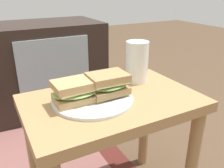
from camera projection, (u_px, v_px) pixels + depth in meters
name	position (u px, v px, depth m)	size (l,w,h in m)	color
side_table	(112.00, 123.00, 0.81)	(0.56, 0.36, 0.46)	#A37A4C
tv_cabinet	(28.00, 69.00, 1.56)	(0.96, 0.46, 0.58)	black
plate	(93.00, 99.00, 0.75)	(0.26, 0.26, 0.01)	silver
sandwich_front	(76.00, 91.00, 0.72)	(0.14, 0.10, 0.07)	tan
sandwich_back	(108.00, 84.00, 0.76)	(0.13, 0.10, 0.07)	#9E7A4C
beer_glass	(137.00, 62.00, 0.88)	(0.08, 0.08, 0.15)	silver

